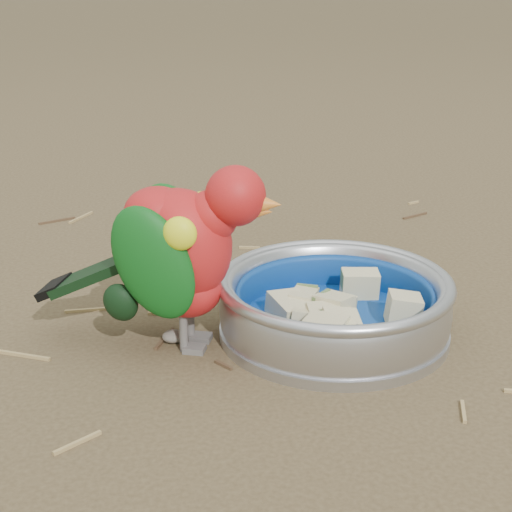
{
  "coord_description": "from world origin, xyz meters",
  "views": [
    {
      "loc": [
        -0.23,
        -0.68,
        0.34
      ],
      "look_at": [
        -0.11,
        0.02,
        0.08
      ],
      "focal_mm": 55.0,
      "sensor_mm": 36.0,
      "label": 1
    }
  ],
  "objects": [
    {
      "name": "ground",
      "position": [
        0.0,
        0.0,
        0.0
      ],
      "size": [
        60.0,
        60.0,
        0.0
      ],
      "primitive_type": "plane",
      "color": "brown"
    },
    {
      "name": "food_bowl",
      "position": [
        -0.03,
        0.0,
        0.01
      ],
      "size": [
        0.23,
        0.23,
        0.02
      ],
      "primitive_type": "cylinder",
      "color": "#B2B2BA",
      "rests_on": "ground"
    },
    {
      "name": "bowl_wall",
      "position": [
        -0.03,
        0.0,
        0.04
      ],
      "size": [
        0.23,
        0.23,
        0.04
      ],
      "primitive_type": null,
      "color": "#B2B2BA",
      "rests_on": "food_bowl"
    },
    {
      "name": "fruit_wedges",
      "position": [
        -0.03,
        0.0,
        0.03
      ],
      "size": [
        0.14,
        0.14,
        0.03
      ],
      "primitive_type": null,
      "color": "beige",
      "rests_on": "food_bowl"
    },
    {
      "name": "lory_parrot",
      "position": [
        -0.18,
        0.01,
        0.09
      ],
      "size": [
        0.23,
        0.17,
        0.17
      ],
      "primitive_type": null,
      "rotation": [
        0.0,
        0.0,
        -1.92
      ],
      "color": "#B21818",
      "rests_on": "ground"
    },
    {
      "name": "ground_debris",
      "position": [
        -0.04,
        0.01,
        0.0
      ],
      "size": [
        0.9,
        0.8,
        0.01
      ],
      "primitive_type": null,
      "color": "#9D824F",
      "rests_on": "ground"
    }
  ]
}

